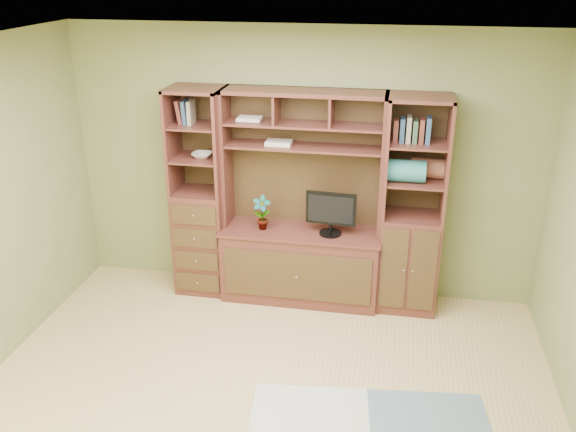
% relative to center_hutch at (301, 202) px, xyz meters
% --- Properties ---
extents(room, '(4.60, 4.10, 2.64)m').
position_rel_center_hutch_xyz_m(room, '(-0.03, -1.73, 0.28)').
color(room, tan).
rests_on(room, ground).
extents(center_hutch, '(1.54, 0.53, 2.05)m').
position_rel_center_hutch_xyz_m(center_hutch, '(0.00, 0.00, 0.00)').
color(center_hutch, '#53251D').
rests_on(center_hutch, ground).
extents(left_tower, '(0.50, 0.45, 2.05)m').
position_rel_center_hutch_xyz_m(left_tower, '(-1.00, 0.04, 0.00)').
color(left_tower, '#53251D').
rests_on(left_tower, ground).
extents(right_tower, '(0.55, 0.45, 2.05)m').
position_rel_center_hutch_xyz_m(right_tower, '(1.02, 0.04, 0.00)').
color(right_tower, '#53251D').
rests_on(right_tower, ground).
extents(monitor, '(0.48, 0.24, 0.57)m').
position_rel_center_hutch_xyz_m(monitor, '(0.28, -0.03, -0.01)').
color(monitor, black).
rests_on(monitor, center_hutch).
extents(orchid, '(0.18, 0.12, 0.34)m').
position_rel_center_hutch_xyz_m(orchid, '(-0.37, -0.03, -0.13)').
color(orchid, '#9C4435').
rests_on(orchid, center_hutch).
extents(magazines, '(0.24, 0.17, 0.04)m').
position_rel_center_hutch_xyz_m(magazines, '(-0.23, 0.09, 0.53)').
color(magazines, beige).
rests_on(magazines, center_hutch).
extents(bowl, '(0.19, 0.19, 0.05)m').
position_rel_center_hutch_xyz_m(bowl, '(-0.96, 0.04, 0.39)').
color(bowl, silver).
rests_on(bowl, left_tower).
extents(blanket_teal, '(0.34, 0.20, 0.20)m').
position_rel_center_hutch_xyz_m(blanket_teal, '(0.94, -0.01, 0.36)').
color(blanket_teal, '#2B736F').
rests_on(blanket_teal, right_tower).
extents(blanket_red, '(0.33, 0.18, 0.18)m').
position_rel_center_hutch_xyz_m(blanket_red, '(1.14, 0.12, 0.36)').
color(blanket_red, brown).
rests_on(blanket_red, right_tower).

